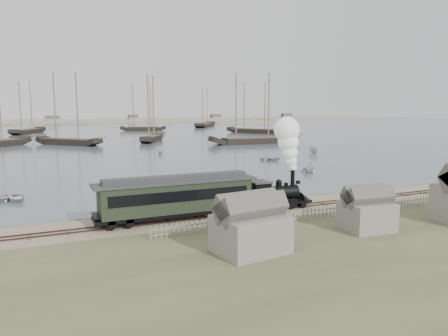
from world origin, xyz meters
name	(u,v)px	position (x,y,z in m)	size (l,w,h in m)	color
ground	(276,204)	(0.00, 0.00, 0.00)	(600.00, 600.00, 0.00)	tan
harbor_water	(85,129)	(0.00, 170.00, 0.03)	(600.00, 336.00, 0.06)	#435360
rail_track	(285,208)	(0.00, -2.00, 0.04)	(120.00, 1.80, 0.16)	#39281F
picket_fence_west	(254,227)	(-6.50, -7.00, 0.00)	(19.00, 0.10, 1.20)	slate
picket_fence_east	(413,208)	(12.50, -7.50, 0.00)	(15.00, 0.10, 1.20)	slate
shed_left	(250,252)	(-10.00, -13.00, 0.00)	(5.00, 4.00, 4.10)	slate
shed_mid	(366,230)	(2.00, -12.00, 0.00)	(4.00, 3.50, 3.60)	slate
far_spit	(70,123)	(0.00, 250.00, 0.00)	(500.00, 20.00, 1.80)	tan
locomotive	(287,168)	(0.09, -2.00, 4.30)	(7.48, 2.79, 9.32)	black
passenger_coach	(177,196)	(-12.07, -2.00, 2.37)	(15.55, 3.00, 3.78)	black
beached_dinghy	(283,198)	(1.54, 0.87, 0.43)	(4.13, 2.95, 0.86)	beige
rowboat_0	(16,198)	(-26.29, 13.52, 0.44)	(3.68, 2.63, 0.76)	beige
rowboat_1	(188,178)	(-4.43, 16.42, 0.75)	(2.63, 2.27, 1.39)	beige
rowboat_2	(262,185)	(2.43, 7.40, 0.77)	(3.66, 1.38, 1.41)	beige
rowboat_3	(270,159)	(18.73, 33.28, 0.48)	(4.02, 2.87, 0.83)	beige
rowboat_4	(309,167)	(16.72, 17.36, 0.90)	(3.17, 2.74, 1.67)	beige
rowboat_5	(313,150)	(34.37, 40.97, 0.86)	(4.12, 1.55, 1.59)	beige
rowboat_7	(160,151)	(2.18, 53.38, 0.79)	(2.75, 2.38, 1.45)	beige
rowboat_8	(6,197)	(-27.33, 14.19, 0.43)	(3.55, 2.54, 0.74)	beige
schooner_2	(67,108)	(-14.36, 86.58, 10.06)	(20.47, 4.72, 20.00)	black
schooner_3	(151,108)	(9.57, 88.09, 10.06)	(16.84, 3.89, 20.00)	black
schooner_4	(254,108)	(34.23, 68.98, 10.06)	(26.02, 6.00, 20.00)	black
schooner_5	(255,108)	(57.12, 110.66, 10.06)	(23.53, 5.43, 20.00)	black
schooner_7	(26,108)	(-24.39, 144.48, 10.06)	(21.55, 4.97, 20.00)	black
schooner_8	(143,107)	(20.85, 144.39, 10.06)	(19.22, 4.44, 20.00)	black
schooner_9	(205,107)	(58.60, 167.16, 10.06)	(26.11, 6.03, 20.00)	black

